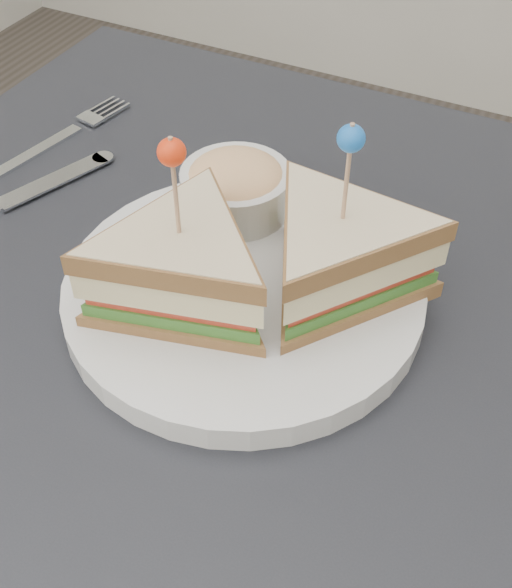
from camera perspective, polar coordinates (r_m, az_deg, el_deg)
The scene contains 4 objects.
table at distance 0.60m, azimuth -1.29°, elevation -8.87°, with size 0.80×0.80×0.75m.
plate_meal at distance 0.54m, azimuth -0.14°, elevation 2.67°, with size 0.34×0.34×0.16m.
cutlery_fork at distance 0.78m, azimuth -14.61°, elevation 11.84°, with size 0.05×0.18×0.01m.
cutlery_knife at distance 0.70m, azimuth -18.60°, elevation 6.76°, with size 0.09×0.20×0.01m.
Camera 1 is at (0.17, -0.32, 1.16)m, focal length 45.00 mm.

